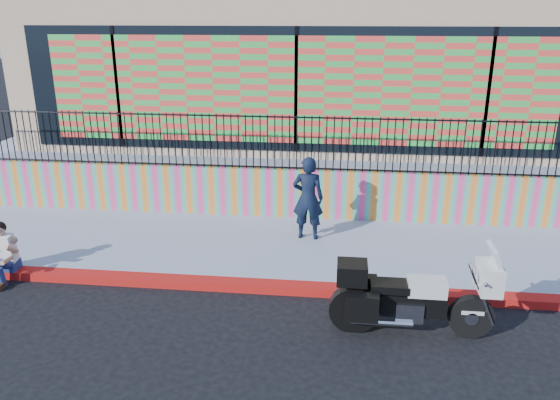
# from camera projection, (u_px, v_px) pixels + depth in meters

# --- Properties ---
(ground) EXTENTS (90.00, 90.00, 0.00)m
(ground) POSITION_uv_depth(u_px,v_px,m) (274.00, 291.00, 9.39)
(ground) COLOR black
(ground) RESTS_ON ground
(red_curb) EXTENTS (16.00, 0.30, 0.15)m
(red_curb) POSITION_uv_depth(u_px,v_px,m) (274.00, 287.00, 9.36)
(red_curb) COLOR #A41B0B
(red_curb) RESTS_ON ground
(sidewalk) EXTENTS (16.00, 3.00, 0.15)m
(sidewalk) POSITION_uv_depth(u_px,v_px,m) (284.00, 248.00, 10.91)
(sidewalk) COLOR gray
(sidewalk) RESTS_ON ground
(mural_wall) EXTENTS (16.00, 0.20, 1.10)m
(mural_wall) POSITION_uv_depth(u_px,v_px,m) (292.00, 193.00, 12.21)
(mural_wall) COLOR #F34083
(mural_wall) RESTS_ON sidewalk
(metal_fence) EXTENTS (15.80, 0.04, 1.20)m
(metal_fence) POSITION_uv_depth(u_px,v_px,m) (292.00, 143.00, 11.83)
(metal_fence) COLOR black
(metal_fence) RESTS_ON mural_wall
(elevated_platform) EXTENTS (16.00, 10.00, 1.25)m
(elevated_platform) POSITION_uv_depth(u_px,v_px,m) (307.00, 144.00, 17.02)
(elevated_platform) COLOR gray
(elevated_platform) RESTS_ON ground
(storefront_building) EXTENTS (14.00, 8.06, 4.00)m
(storefront_building) POSITION_uv_depth(u_px,v_px,m) (308.00, 58.00, 15.95)
(storefront_building) COLOR tan
(storefront_building) RESTS_ON elevated_platform
(police_motorcycle) EXTENTS (2.37, 0.78, 1.47)m
(police_motorcycle) POSITION_uv_depth(u_px,v_px,m) (410.00, 296.00, 7.97)
(police_motorcycle) COLOR black
(police_motorcycle) RESTS_ON ground
(police_officer) EXTENTS (0.64, 0.44, 1.71)m
(police_officer) POSITION_uv_depth(u_px,v_px,m) (308.00, 198.00, 10.94)
(police_officer) COLOR black
(police_officer) RESTS_ON sidewalk
(seated_man) EXTENTS (0.54, 0.71, 1.06)m
(seated_man) POSITION_uv_depth(u_px,v_px,m) (0.00, 259.00, 9.56)
(seated_man) COLOR navy
(seated_man) RESTS_ON ground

